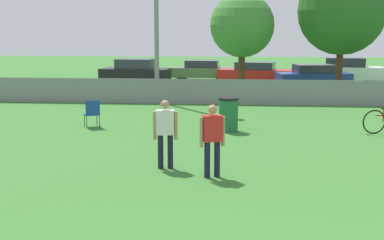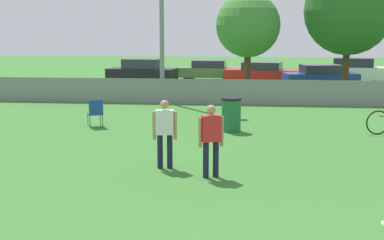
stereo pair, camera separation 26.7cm
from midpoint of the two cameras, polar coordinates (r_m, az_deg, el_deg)
fence_backline at (r=23.27m, az=4.81°, el=2.99°), size 25.89×0.07×1.21m
tree_near_pole at (r=26.15m, az=5.08°, el=10.01°), size 3.09×3.09×4.98m
tree_far_right at (r=27.20m, az=15.41°, el=11.14°), size 4.25×4.25×6.24m
player_thrower_red at (r=11.65m, az=1.52°, el=-1.71°), size 0.54×0.35×1.62m
player_receiver_white at (r=12.42m, az=-3.49°, el=-1.02°), size 0.57×0.26×1.62m
folding_chair_sideline at (r=18.08m, az=-11.02°, el=0.84°), size 0.63×0.63×0.92m
trash_bin at (r=17.11m, az=3.47°, el=0.61°), size 0.64×0.64×1.09m
parked_car_dark at (r=32.13m, az=-6.30°, el=5.09°), size 4.19×2.20×1.51m
parked_car_olive at (r=34.71m, az=0.86°, el=5.34°), size 4.08×1.95×1.28m
parked_car_red at (r=33.01m, az=6.51°, el=5.07°), size 4.65×2.56×1.28m
parked_car_blue at (r=30.82m, az=12.57°, el=4.59°), size 4.24×2.37×1.30m
parked_car_white at (r=35.16m, az=15.80°, el=5.14°), size 4.80×2.48×1.48m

